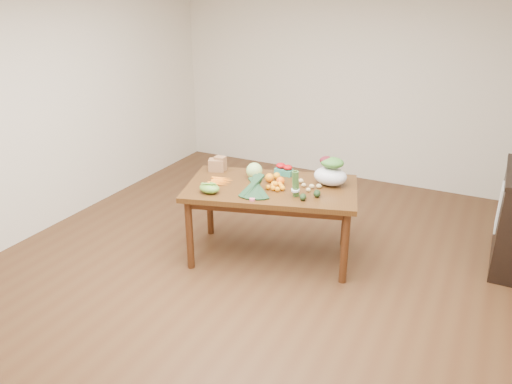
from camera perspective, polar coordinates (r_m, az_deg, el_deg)
The scene contains 24 objects.
floor at distance 4.68m, azimuth -0.71°, elevation -9.84°, with size 6.00×6.00×0.00m, color #4E311B.
room_walls at distance 4.12m, azimuth -0.80°, elevation 6.21°, with size 5.02×6.02×2.70m.
dining_table at distance 4.88m, azimuth 1.73°, elevation -3.39°, with size 1.59×0.89×0.75m, color #482B10.
dish_towel at distance 5.29m, azimuth 26.02°, elevation -1.58°, with size 0.02×0.28×0.45m, color white.
paper_bag at distance 5.10m, azimuth -4.53°, elevation 3.22°, with size 0.21×0.17×0.15m, color #986344, non-canonical shape.
cabbage at distance 4.88m, azimuth -0.19°, elevation 2.45°, with size 0.16×0.16×0.16m, color #B6DD7F.
strawberry_basket_a at distance 5.01m, azimuth 2.84°, elevation 2.56°, with size 0.10×0.10×0.09m, color red, non-canonical shape.
strawberry_basket_b at distance 4.98m, azimuth 3.63°, elevation 2.36°, with size 0.09×0.09×0.09m, color red, non-canonical shape.
orange_a at distance 4.80m, azimuth 1.55°, elevation 1.64°, with size 0.09×0.09×0.09m, color orange.
orange_b at distance 4.88m, azimuth 2.39°, elevation 1.85°, with size 0.07×0.07×0.07m, color #F19F0E.
orange_c at distance 4.74m, azimuth 2.81°, elevation 1.28°, with size 0.08×0.08×0.08m, color orange.
mandarin_cluster at distance 4.64m, azimuth 2.26°, elevation 0.79°, with size 0.18×0.18×0.08m, color #FFA30F, non-canonical shape.
carrots at distance 4.81m, azimuth -3.99°, elevation 1.25°, with size 0.22×0.22×0.03m, color orange, non-canonical shape.
snap_pea_bag at distance 4.57m, azimuth -5.35°, elevation 0.44°, with size 0.20×0.15×0.09m, color #619733.
kale_bunch at distance 4.47m, azimuth -0.20°, elevation 0.48°, with size 0.32×0.40×0.16m, color black, non-canonical shape.
asparagus_bundle at distance 4.45m, azimuth 4.55°, elevation 0.95°, with size 0.08×0.08×0.25m, color #467F3A, non-canonical shape.
potato_a at distance 4.71m, azimuth 5.48°, elevation 0.80°, with size 0.05×0.04×0.04m, color tan.
potato_b at distance 4.61m, azimuth 6.00°, elevation 0.25°, with size 0.05×0.04×0.04m, color tan.
potato_c at distance 4.69m, azimuth 6.39°, elevation 0.66°, with size 0.05×0.04×0.04m, color tan.
potato_d at distance 4.80m, azimuth 5.15°, elevation 1.28°, with size 0.05×0.05×0.04m, color #D1BB78.
potato_e at distance 4.70m, azimuth 7.20°, elevation 0.67°, with size 0.05×0.05×0.04m, color #D5C37B.
avocado_a at distance 4.42m, azimuth 5.39°, elevation -0.56°, with size 0.06×0.09×0.06m, color black.
avocado_b at distance 4.50m, azimuth 6.98°, elevation -0.16°, with size 0.06×0.10×0.06m, color black.
salad_bag at distance 4.75m, azimuth 8.51°, elevation 2.19°, with size 0.32×0.24×0.25m, color silver, non-canonical shape.
Camera 1 is at (1.81, -3.51, 2.52)m, focal length 35.00 mm.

